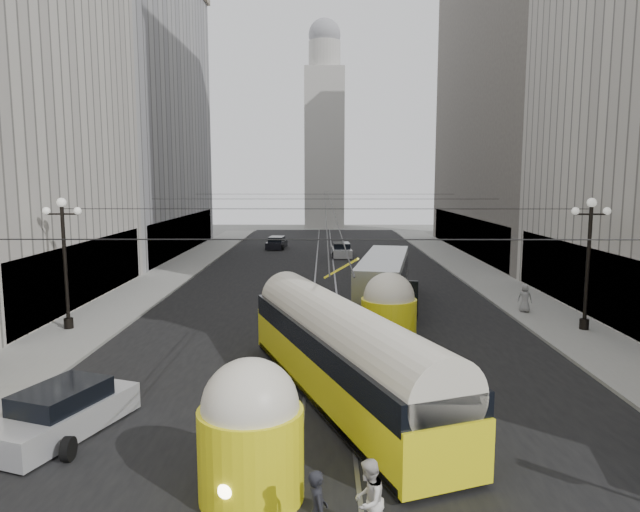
{
  "coord_description": "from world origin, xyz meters",
  "views": [
    {
      "loc": [
        -0.1,
        -9.13,
        7.38
      ],
      "look_at": [
        -0.25,
        14.39,
        4.22
      ],
      "focal_mm": 32.0,
      "sensor_mm": 36.0,
      "label": 1
    }
  ],
  "objects_px": {
    "streetcar": "(341,351)",
    "pedestrian_sidewalk_right": "(525,298)",
    "pedestrian_crossing_a": "(318,511)",
    "pedestrian_crossing_b": "(368,501)",
    "city_bus": "(384,278)",
    "sedan_silver": "(62,413)"
  },
  "relations": [
    {
      "from": "streetcar",
      "to": "pedestrian_crossing_a",
      "type": "bearing_deg",
      "value": -95.09
    },
    {
      "from": "pedestrian_crossing_a",
      "to": "pedestrian_crossing_b",
      "type": "distance_m",
      "value": 1.1
    },
    {
      "from": "sedan_silver",
      "to": "streetcar",
      "type": "bearing_deg",
      "value": 18.82
    },
    {
      "from": "streetcar",
      "to": "pedestrian_sidewalk_right",
      "type": "height_order",
      "value": "streetcar"
    },
    {
      "from": "streetcar",
      "to": "pedestrian_crossing_b",
      "type": "distance_m",
      "value": 7.71
    },
    {
      "from": "streetcar",
      "to": "pedestrian_sidewalk_right",
      "type": "bearing_deg",
      "value": 49.46
    },
    {
      "from": "pedestrian_sidewalk_right",
      "to": "streetcar",
      "type": "bearing_deg",
      "value": 71.8
    },
    {
      "from": "pedestrian_crossing_a",
      "to": "city_bus",
      "type": "bearing_deg",
      "value": -22.69
    },
    {
      "from": "city_bus",
      "to": "pedestrian_sidewalk_right",
      "type": "distance_m",
      "value": 7.93
    },
    {
      "from": "sedan_silver",
      "to": "pedestrian_crossing_b",
      "type": "relative_size",
      "value": 2.86
    },
    {
      "from": "city_bus",
      "to": "pedestrian_crossing_b",
      "type": "bearing_deg",
      "value": -96.75
    },
    {
      "from": "pedestrian_crossing_a",
      "to": "pedestrian_sidewalk_right",
      "type": "bearing_deg",
      "value": -42.38
    },
    {
      "from": "streetcar",
      "to": "pedestrian_crossing_a",
      "type": "relative_size",
      "value": 8.49
    },
    {
      "from": "pedestrian_crossing_a",
      "to": "pedestrian_sidewalk_right",
      "type": "height_order",
      "value": "pedestrian_crossing_a"
    },
    {
      "from": "city_bus",
      "to": "sedan_silver",
      "type": "bearing_deg",
      "value": -122.49
    },
    {
      "from": "pedestrian_crossing_a",
      "to": "pedestrian_sidewalk_right",
      "type": "xyz_separation_m",
      "value": [
        11.18,
        20.27,
        0.07
      ]
    },
    {
      "from": "pedestrian_crossing_a",
      "to": "pedestrian_sidewalk_right",
      "type": "relative_size",
      "value": 1.11
    },
    {
      "from": "streetcar",
      "to": "city_bus",
      "type": "distance_m",
      "value": 15.03
    },
    {
      "from": "streetcar",
      "to": "pedestrian_crossing_b",
      "type": "height_order",
      "value": "streetcar"
    },
    {
      "from": "sedan_silver",
      "to": "city_bus",
      "type": "bearing_deg",
      "value": 57.51
    },
    {
      "from": "streetcar",
      "to": "city_bus",
      "type": "height_order",
      "value": "streetcar"
    },
    {
      "from": "city_bus",
      "to": "pedestrian_sidewalk_right",
      "type": "bearing_deg",
      "value": -18.45
    }
  ]
}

